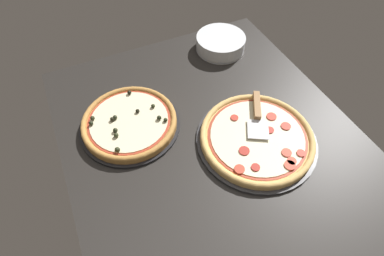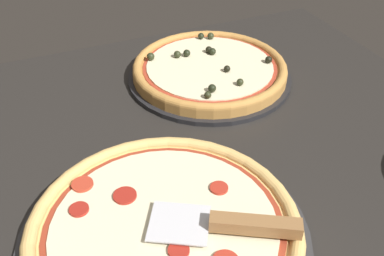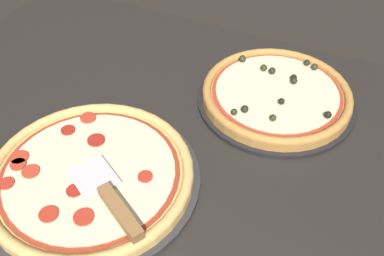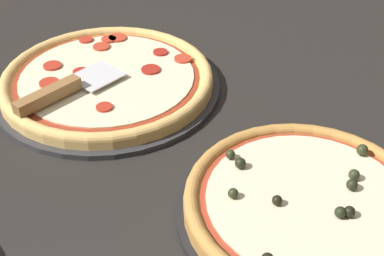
{
  "view_description": "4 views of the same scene",
  "coord_description": "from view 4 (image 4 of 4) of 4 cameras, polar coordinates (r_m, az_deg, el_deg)",
  "views": [
    {
      "loc": [
        -48.71,
        31.82,
        83.63
      ],
      "look_at": [
        8.14,
        5.55,
        3.0
      ],
      "focal_mm": 28.0,
      "sensor_mm": 36.0,
      "label": 1
    },
    {
      "loc": [
        -16.65,
        -52.19,
        50.9
      ],
      "look_at": [
        8.14,
        5.55,
        3.0
      ],
      "focal_mm": 42.0,
      "sensor_mm": 36.0,
      "label": 2
    },
    {
      "loc": [
        36.21,
        -54.16,
        65.84
      ],
      "look_at": [
        8.14,
        5.55,
        3.0
      ],
      "focal_mm": 42.0,
      "sensor_mm": 36.0,
      "label": 3
    },
    {
      "loc": [
        73.51,
        20.45,
        53.13
      ],
      "look_at": [
        8.14,
        5.55,
        3.0
      ],
      "focal_mm": 50.0,
      "sensor_mm": 36.0,
      "label": 4
    }
  ],
  "objects": [
    {
      "name": "pizza_pan_front",
      "position": [
        0.99,
        -8.92,
        4.35
      ],
      "size": [
        40.93,
        40.93,
        1.0
      ],
      "primitive_type": "cylinder",
      "color": "#2D2D30",
      "rests_on": "ground_plane"
    },
    {
      "name": "pizza_pan_back",
      "position": [
        0.75,
        11.99,
        -8.86
      ],
      "size": [
        35.29,
        35.29,
        1.0
      ],
      "primitive_type": "cylinder",
      "color": "black",
      "rests_on": "ground_plane"
    },
    {
      "name": "pizza_front",
      "position": [
        0.99,
        -9.02,
        5.23
      ],
      "size": [
        38.48,
        38.48,
        2.61
      ],
      "color": "#DBAD60",
      "rests_on": "pizza_pan_front"
    },
    {
      "name": "ground_plane",
      "position": [
        0.94,
        -2.2,
        1.0
      ],
      "size": [
        123.29,
        98.29,
        3.6
      ],
      "primitive_type": "cube",
      "color": "black"
    },
    {
      "name": "serving_spatula",
      "position": [
        0.93,
        -14.05,
        3.86
      ],
      "size": [
        20.04,
        14.12,
        2.0
      ],
      "color": "silver",
      "rests_on": "pizza_front"
    },
    {
      "name": "pizza_back",
      "position": [
        0.74,
        12.2,
        -7.75
      ],
      "size": [
        33.17,
        33.17,
        4.04
      ],
      "color": "#B77F3D",
      "rests_on": "pizza_pan_back"
    }
  ]
}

